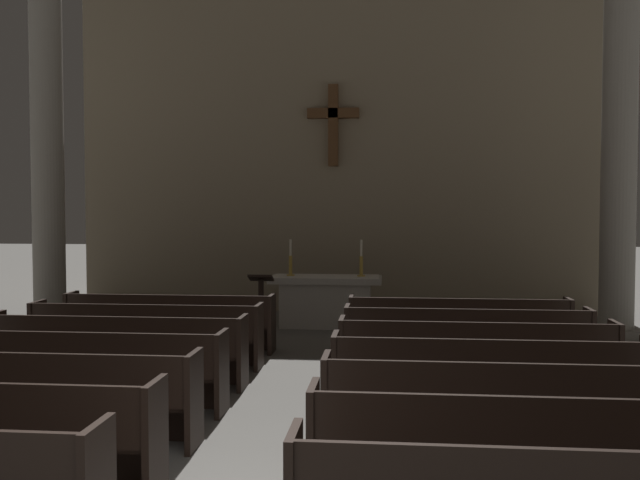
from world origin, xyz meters
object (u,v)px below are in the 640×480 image
Objects in this scene: pew_left_row_5 at (116,350)px; column_right_second at (619,142)px; pew_left_row_3 at (28,396)px; pew_right_row_4 at (489,379)px; lectern at (261,307)px; pew_right_row_2 at (531,451)px; altar at (326,300)px; pew_right_row_3 at (507,409)px; pew_right_row_5 at (476,357)px; candlestick_left at (291,264)px; pew_left_row_6 at (146,335)px; pew_left_row_4 at (78,370)px; column_left_second at (47,147)px; pew_right_row_7 at (458,327)px; pew_right_row_6 at (466,340)px; pew_left_row_7 at (170,322)px; candlestick_right at (361,264)px.

column_right_second is at bearing 28.29° from pew_left_row_5.
pew_left_row_3 and pew_right_row_4 have the same top height.
lectern reaches higher than pew_right_row_4.
pew_right_row_2 is 1.00× the size of pew_right_row_4.
altar is at bearing 64.48° from pew_left_row_5.
pew_left_row_3 and pew_right_row_3 have the same top height.
altar is (2.33, 7.18, 0.06)m from pew_left_row_3.
pew_left_row_3 is 5.20m from pew_right_row_5.
pew_right_row_2 is 4.78× the size of candlestick_left.
pew_left_row_3 is 3.43m from pew_left_row_6.
pew_left_row_4 is 1.00× the size of pew_right_row_5.
pew_left_row_6 is at bearing 153.91° from pew_right_row_4.
candlestick_left is at bearing 9.65° from column_left_second.
pew_left_row_4 is 0.48× the size of column_right_second.
column_left_second reaches higher than pew_right_row_2.
altar is (-2.33, 2.60, 0.06)m from pew_right_row_7.
altar is at bearing 121.93° from pew_right_row_6.
pew_right_row_3 is at bearing -90.00° from pew_right_row_6.
pew_right_row_4 is at bearing -90.00° from pew_right_row_5.
column_right_second is 3.27× the size of altar.
pew_right_row_4 is 1.00× the size of pew_right_row_6.
pew_right_row_5 is at bearing -26.09° from pew_left_row_7.
column_right_second is at bearing -7.42° from candlestick_left.
altar is at bearing 105.68° from pew_right_row_2.
pew_right_row_2 is at bearing -78.88° from candlestick_right.
pew_right_row_5 is (0.00, 3.43, 0.00)m from pew_right_row_2.
pew_right_row_7 is (0.00, 4.57, 0.00)m from pew_right_row_3.
pew_left_row_7 is 0.48× the size of column_left_second.
pew_left_row_3 is 1.00× the size of pew_right_row_6.
candlestick_left reaches higher than pew_right_row_6.
pew_left_row_3 is 0.48× the size of column_right_second.
lectern is at bearing -176.24° from column_right_second.
column_left_second is (-2.96, 5.25, 3.04)m from pew_left_row_4.
pew_right_row_7 is 0.48× the size of column_right_second.
pew_right_row_3 is 4.57m from pew_right_row_7.
pew_left_row_4 is at bearing -145.47° from column_right_second.
column_left_second reaches higher than candlestick_right.
lectern is at bearing 48.08° from pew_left_row_7.
candlestick_right is (-4.60, 0.78, -2.27)m from column_right_second.
altar is at bearing 115.52° from pew_right_row_5.
candlestick_left reaches higher than pew_left_row_5.
pew_right_row_7 is at bearing 90.00° from pew_right_row_3.
pew_right_row_3 is 4.78× the size of candlestick_left.
pew_right_row_3 and pew_right_row_5 have the same top height.
pew_left_row_5 is at bearing 166.24° from pew_right_row_4.
pew_left_row_7 is (0.00, 2.29, 0.00)m from pew_left_row_5.
candlestick_right is 0.62× the size of lectern.
altar is (2.33, 3.75, 0.06)m from pew_left_row_6.
pew_left_row_6 is at bearing 135.60° from pew_right_row_2.
altar is (5.30, 0.78, -2.98)m from column_left_second.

